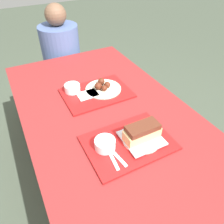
{
  "coord_description": "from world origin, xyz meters",
  "views": [
    {
      "loc": [
        -0.44,
        -0.85,
        1.56
      ],
      "look_at": [
        0.0,
        -0.0,
        0.77
      ],
      "focal_mm": 35.0,
      "sensor_mm": 36.0,
      "label": 1
    }
  ],
  "objects_px": {
    "tray_far": "(97,93)",
    "bowl_coleslaw_near": "(105,143)",
    "bowl_coleslaw_far": "(72,88)",
    "tray_near": "(128,143)",
    "person_seated_across": "(61,48)",
    "wings_plate_far": "(103,87)",
    "brisket_sandwich_plate": "(142,134)"
  },
  "relations": [
    {
      "from": "bowl_coleslaw_far",
      "to": "wings_plate_far",
      "type": "bearing_deg",
      "value": -20.2
    },
    {
      "from": "tray_near",
      "to": "wings_plate_far",
      "type": "relative_size",
      "value": 1.82
    },
    {
      "from": "tray_far",
      "to": "bowl_coleslaw_near",
      "type": "xyz_separation_m",
      "value": [
        -0.16,
        -0.46,
        0.03
      ]
    },
    {
      "from": "bowl_coleslaw_near",
      "to": "wings_plate_far",
      "type": "height_order",
      "value": "wings_plate_far"
    },
    {
      "from": "bowl_coleslaw_far",
      "to": "wings_plate_far",
      "type": "relative_size",
      "value": 0.43
    },
    {
      "from": "bowl_coleslaw_near",
      "to": "wings_plate_far",
      "type": "distance_m",
      "value": 0.52
    },
    {
      "from": "bowl_coleslaw_near",
      "to": "brisket_sandwich_plate",
      "type": "relative_size",
      "value": 0.53
    },
    {
      "from": "bowl_coleslaw_near",
      "to": "person_seated_across",
      "type": "relative_size",
      "value": 0.15
    },
    {
      "from": "tray_far",
      "to": "person_seated_across",
      "type": "distance_m",
      "value": 0.88
    },
    {
      "from": "tray_near",
      "to": "bowl_coleslaw_near",
      "type": "relative_size",
      "value": 4.23
    },
    {
      "from": "brisket_sandwich_plate",
      "to": "bowl_coleslaw_far",
      "type": "distance_m",
      "value": 0.61
    },
    {
      "from": "bowl_coleslaw_far",
      "to": "person_seated_across",
      "type": "relative_size",
      "value": 0.15
    },
    {
      "from": "bowl_coleslaw_far",
      "to": "person_seated_across",
      "type": "height_order",
      "value": "person_seated_across"
    },
    {
      "from": "bowl_coleslaw_near",
      "to": "wings_plate_far",
      "type": "xyz_separation_m",
      "value": [
        0.21,
        0.47,
        -0.01
      ]
    },
    {
      "from": "bowl_coleslaw_near",
      "to": "brisket_sandwich_plate",
      "type": "distance_m",
      "value": 0.19
    },
    {
      "from": "bowl_coleslaw_near",
      "to": "person_seated_across",
      "type": "distance_m",
      "value": 1.35
    },
    {
      "from": "tray_near",
      "to": "wings_plate_far",
      "type": "distance_m",
      "value": 0.5
    },
    {
      "from": "brisket_sandwich_plate",
      "to": "person_seated_across",
      "type": "bearing_deg",
      "value": 90.33
    },
    {
      "from": "tray_near",
      "to": "bowl_coleslaw_far",
      "type": "height_order",
      "value": "bowl_coleslaw_far"
    },
    {
      "from": "tray_near",
      "to": "person_seated_across",
      "type": "bearing_deg",
      "value": 87.55
    },
    {
      "from": "tray_far",
      "to": "person_seated_across",
      "type": "height_order",
      "value": "person_seated_across"
    },
    {
      "from": "bowl_coleslaw_near",
      "to": "bowl_coleslaw_far",
      "type": "height_order",
      "value": "same"
    },
    {
      "from": "wings_plate_far",
      "to": "bowl_coleslaw_far",
      "type": "bearing_deg",
      "value": 159.8
    },
    {
      "from": "person_seated_across",
      "to": "brisket_sandwich_plate",
      "type": "bearing_deg",
      "value": -89.67
    },
    {
      "from": "bowl_coleslaw_far",
      "to": "wings_plate_far",
      "type": "height_order",
      "value": "wings_plate_far"
    },
    {
      "from": "tray_near",
      "to": "bowl_coleslaw_near",
      "type": "distance_m",
      "value": 0.13
    },
    {
      "from": "bowl_coleslaw_near",
      "to": "bowl_coleslaw_far",
      "type": "relative_size",
      "value": 1.0
    },
    {
      "from": "wings_plate_far",
      "to": "tray_far",
      "type": "bearing_deg",
      "value": -161.88
    },
    {
      "from": "brisket_sandwich_plate",
      "to": "bowl_coleslaw_far",
      "type": "xyz_separation_m",
      "value": [
        -0.16,
        0.58,
        -0.01
      ]
    },
    {
      "from": "tray_far",
      "to": "brisket_sandwich_plate",
      "type": "relative_size",
      "value": 2.22
    },
    {
      "from": "tray_near",
      "to": "bowl_coleslaw_far",
      "type": "distance_m",
      "value": 0.57
    },
    {
      "from": "wings_plate_far",
      "to": "person_seated_across",
      "type": "height_order",
      "value": "person_seated_across"
    }
  ]
}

